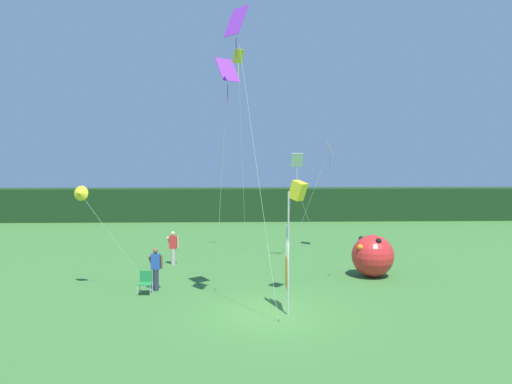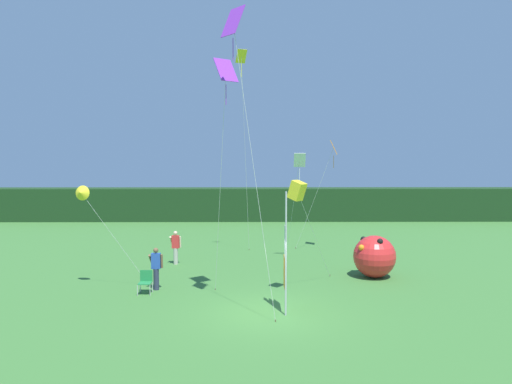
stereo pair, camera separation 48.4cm
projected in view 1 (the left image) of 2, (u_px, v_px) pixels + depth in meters
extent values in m
plane|color=#3D7533|center=(271.00, 313.00, 16.63)|extent=(120.00, 120.00, 0.00)
cube|color=#193819|center=(253.00, 204.00, 40.91)|extent=(80.00, 2.40, 2.70)
cylinder|color=#B7B7BC|center=(288.00, 254.00, 16.29)|extent=(0.06, 0.06, 4.17)
cube|color=orange|center=(287.00, 273.00, 16.85)|extent=(0.02, 0.97, 1.11)
cube|color=white|center=(287.00, 242.00, 16.59)|extent=(0.02, 0.60, 1.11)
cube|color=green|center=(288.00, 210.00, 16.33)|extent=(0.02, 0.23, 1.11)
cylinder|color=#2D334C|center=(156.00, 280.00, 19.42)|extent=(0.22, 0.22, 0.86)
cube|color=#284CA8|center=(156.00, 261.00, 19.37)|extent=(0.36, 0.20, 0.62)
sphere|color=brown|center=(155.00, 251.00, 19.34)|extent=(0.20, 0.20, 0.20)
cylinder|color=brown|center=(150.00, 259.00, 19.41)|extent=(0.09, 0.48, 0.42)
cylinder|color=brown|center=(161.00, 262.00, 19.38)|extent=(0.09, 0.14, 0.56)
cylinder|color=#B7B2A3|center=(173.00, 257.00, 24.05)|extent=(0.22, 0.22, 0.81)
cube|color=red|center=(173.00, 242.00, 24.00)|extent=(0.36, 0.20, 0.63)
sphere|color=beige|center=(173.00, 233.00, 23.97)|extent=(0.20, 0.20, 0.20)
cylinder|color=beige|center=(168.00, 240.00, 24.05)|extent=(0.09, 0.48, 0.42)
cylinder|color=beige|center=(178.00, 242.00, 24.02)|extent=(0.09, 0.14, 0.56)
sphere|color=red|center=(373.00, 256.00, 21.63)|extent=(1.86, 1.86, 1.86)
sphere|color=black|center=(378.00, 241.00, 21.06)|extent=(0.26, 0.26, 0.26)
sphere|color=black|center=(361.00, 239.00, 22.07)|extent=(0.26, 0.26, 0.26)
sphere|color=orange|center=(360.00, 247.00, 21.15)|extent=(0.26, 0.26, 0.26)
cylinder|color=#BCBCC1|center=(137.00, 291.00, 18.56)|extent=(0.03, 0.03, 0.42)
cylinder|color=#BCBCC1|center=(150.00, 291.00, 18.57)|extent=(0.03, 0.03, 0.42)
cylinder|color=#BCBCC1|center=(140.00, 288.00, 19.04)|extent=(0.03, 0.03, 0.42)
cylinder|color=#BCBCC1|center=(152.00, 288.00, 19.05)|extent=(0.03, 0.03, 0.42)
cube|color=#237F42|center=(145.00, 284.00, 18.79)|extent=(0.48, 0.48, 0.03)
cube|color=#237F42|center=(146.00, 276.00, 19.01)|extent=(0.48, 0.03, 0.44)
cylinder|color=brown|center=(329.00, 275.00, 21.82)|extent=(0.03, 0.03, 0.08)
cylinder|color=silver|center=(315.00, 237.00, 20.00)|extent=(1.81, 3.30, 4.07)
cube|color=yellow|center=(298.00, 190.00, 18.19)|extent=(0.78, 0.75, 0.78)
cylinder|color=brown|center=(148.00, 284.00, 20.29)|extent=(0.03, 0.03, 0.08)
cylinder|color=silver|center=(115.00, 240.00, 19.66)|extent=(2.40, 0.94, 3.91)
cone|color=yellow|center=(80.00, 193.00, 19.02)|extent=(0.64, 0.40, 0.62)
cylinder|color=brown|center=(279.00, 321.00, 15.76)|extent=(0.03, 0.03, 0.08)
cylinder|color=silver|center=(258.00, 174.00, 15.48)|extent=(1.36, 0.19, 9.54)
cube|color=purple|center=(236.00, 21.00, 15.20)|extent=(0.80, 0.84, 0.95)
cylinder|color=purple|center=(236.00, 49.00, 15.27)|extent=(0.02, 0.02, 0.70)
cylinder|color=brown|center=(215.00, 289.00, 19.48)|extent=(0.03, 0.03, 0.08)
cylinder|color=silver|center=(221.00, 188.00, 18.17)|extent=(0.59, 2.05, 8.32)
cube|color=purple|center=(228.00, 70.00, 16.87)|extent=(0.89, 0.86, 0.85)
cylinder|color=purple|center=(228.00, 95.00, 16.93)|extent=(0.02, 0.02, 0.70)
cylinder|color=brown|center=(283.00, 251.00, 27.34)|extent=(0.03, 0.03, 0.08)
cylinder|color=silver|center=(290.00, 209.00, 25.83)|extent=(0.45, 2.68, 5.16)
cube|color=white|center=(297.00, 160.00, 24.33)|extent=(0.60, 0.48, 0.69)
cylinder|color=white|center=(297.00, 175.00, 24.38)|extent=(0.02, 0.02, 0.70)
cylinder|color=brown|center=(292.00, 248.00, 28.36)|extent=(0.03, 0.03, 0.08)
cylinder|color=silver|center=(311.00, 199.00, 27.74)|extent=(2.02, 0.90, 5.84)
cube|color=orange|center=(330.00, 148.00, 27.13)|extent=(0.51, 0.69, 0.80)
cylinder|color=orange|center=(330.00, 162.00, 27.18)|extent=(0.02, 0.02, 0.70)
cylinder|color=brown|center=(246.00, 249.00, 27.84)|extent=(0.03, 0.03, 0.08)
cylinder|color=silver|center=(242.00, 158.00, 26.46)|extent=(0.39, 2.03, 10.48)
cube|color=yellow|center=(238.00, 56.00, 25.07)|extent=(0.63, 0.56, 0.64)
cylinder|color=yellow|center=(238.00, 70.00, 25.12)|extent=(0.02, 0.02, 0.70)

